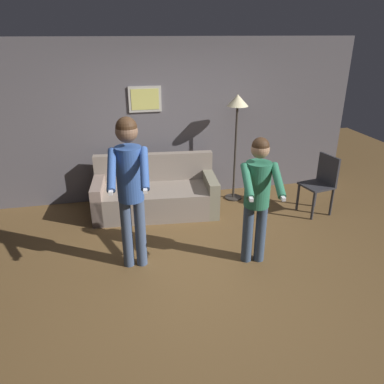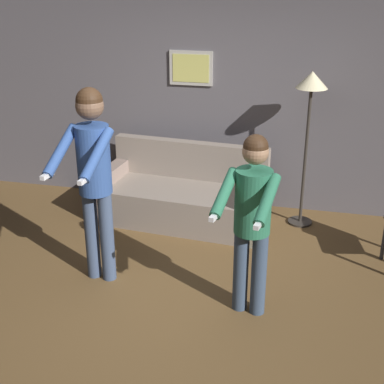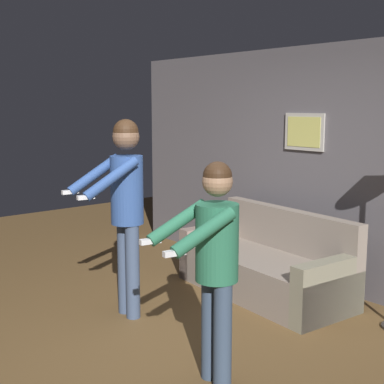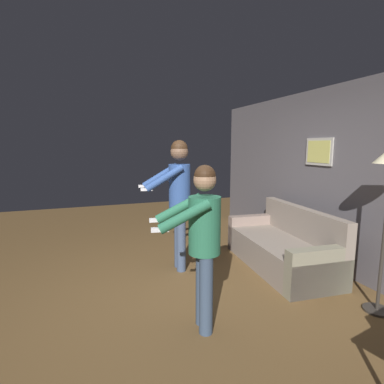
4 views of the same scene
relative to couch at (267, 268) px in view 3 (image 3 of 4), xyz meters
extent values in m
plane|color=brown|center=(0.32, -1.62, -0.28)|extent=(12.00, 12.00, 0.00)
cube|color=#59555A|center=(0.32, 0.65, 1.02)|extent=(6.40, 0.06, 2.60)
cube|color=#B7B2A8|center=(-0.04, 0.60, 1.40)|extent=(0.52, 0.02, 0.40)
cube|color=#CCC663|center=(-0.04, 0.59, 1.40)|extent=(0.44, 0.01, 0.32)
cube|color=gray|center=(0.00, -0.04, -0.07)|extent=(1.97, 1.01, 0.42)
cube|color=gray|center=(0.03, 0.31, 0.37)|extent=(1.90, 0.30, 0.45)
cube|color=gray|center=(-0.87, 0.03, 0.01)|extent=(0.23, 0.86, 0.58)
cube|color=gray|center=(0.86, -0.12, 0.01)|extent=(0.23, 0.86, 0.58)
cylinder|color=#3E4E6B|center=(-0.52, -1.43, 0.17)|extent=(0.13, 0.13, 0.89)
cylinder|color=#3E4E6B|center=(-0.36, -1.44, 0.17)|extent=(0.13, 0.13, 0.89)
cylinder|color=#2D4C8C|center=(-0.44, -1.43, 0.92)|extent=(0.30, 0.30, 0.63)
sphere|color=brown|center=(-0.44, -1.43, 1.41)|extent=(0.24, 0.24, 0.24)
sphere|color=#382314|center=(-0.44, -1.43, 1.45)|extent=(0.23, 0.23, 0.23)
cylinder|color=#2D4C8C|center=(-0.63, -1.66, 1.07)|extent=(0.14, 0.53, 0.36)
cube|color=white|center=(-0.65, -1.89, 0.93)|extent=(0.05, 0.15, 0.04)
cylinder|color=#2D4C8C|center=(-0.29, -1.69, 1.07)|extent=(0.14, 0.53, 0.36)
cube|color=white|center=(-0.31, -1.93, 0.93)|extent=(0.05, 0.15, 0.04)
cylinder|color=#37485F|center=(0.93, -1.64, 0.10)|extent=(0.13, 0.13, 0.76)
cylinder|color=#37485F|center=(1.09, -1.67, 0.10)|extent=(0.13, 0.13, 0.76)
cylinder|color=#286B4C|center=(1.01, -1.65, 0.75)|extent=(0.30, 0.30, 0.54)
sphere|color=#9E7556|center=(1.01, -1.65, 1.18)|extent=(0.21, 0.21, 0.21)
sphere|color=#382314|center=(1.01, -1.65, 1.22)|extent=(0.20, 0.20, 0.20)
cylinder|color=#286B4C|center=(0.81, -1.83, 0.89)|extent=(0.17, 0.48, 0.29)
cube|color=white|center=(0.77, -2.05, 0.78)|extent=(0.06, 0.15, 0.04)
cylinder|color=#286B4C|center=(1.14, -1.89, 0.89)|extent=(0.17, 0.48, 0.29)
cube|color=white|center=(1.11, -2.10, 0.78)|extent=(0.06, 0.15, 0.04)
camera|label=1|loc=(-0.60, -5.42, 2.40)|focal=35.00mm
camera|label=2|loc=(1.43, -5.58, 2.48)|focal=50.00mm
camera|label=3|loc=(3.63, -4.09, 1.69)|focal=50.00mm
camera|label=4|loc=(3.51, -2.68, 1.48)|focal=28.00mm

